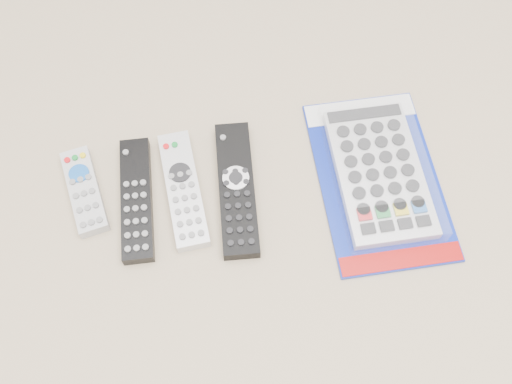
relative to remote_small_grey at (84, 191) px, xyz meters
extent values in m
plane|color=tan|center=(0.21, -0.07, -0.01)|extent=(5.00, 5.00, 0.00)
cube|color=#A8A8AA|center=(0.00, 0.00, 0.00)|extent=(0.06, 0.14, 0.02)
cylinder|color=#1758B3|center=(0.00, 0.03, 0.01)|extent=(0.03, 0.03, 0.00)
cube|color=black|center=(0.07, -0.03, 0.00)|extent=(0.06, 0.19, 0.02)
cube|color=silver|center=(0.14, -0.02, 0.00)|extent=(0.05, 0.19, 0.02)
cylinder|color=black|center=(0.14, 0.00, 0.01)|extent=(0.03, 0.03, 0.00)
cube|color=black|center=(0.22, -0.04, 0.00)|extent=(0.07, 0.22, 0.02)
cylinder|color=silver|center=(0.22, -0.03, 0.01)|extent=(0.04, 0.04, 0.00)
cube|color=#0D2296|center=(0.43, -0.06, -0.01)|extent=(0.18, 0.29, 0.01)
cube|color=silver|center=(0.43, 0.06, 0.00)|extent=(0.17, 0.05, 0.00)
cube|color=#9F0C0B|center=(0.42, -0.18, 0.00)|extent=(0.17, 0.03, 0.00)
cube|color=silver|center=(0.43, -0.05, 0.00)|extent=(0.13, 0.23, 0.02)
cube|color=white|center=(0.43, -0.05, 0.01)|extent=(0.14, 0.24, 0.03)
camera|label=1|loc=(0.17, -0.41, 0.74)|focal=40.00mm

